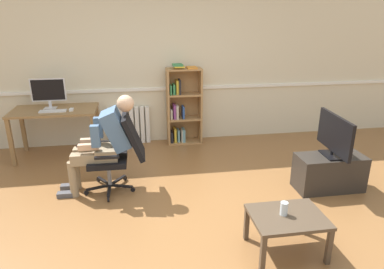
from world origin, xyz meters
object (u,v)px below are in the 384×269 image
radiator (129,125)px  coffee_table (287,220)px  keyboard (53,111)px  bookshelf (182,107)px  imac_monitor (48,91)px  person_seated (104,142)px  computer_mouse (71,110)px  tv_stand (329,172)px  drinking_glass (284,209)px  office_chair (120,151)px  computer_desk (55,116)px  tv_screen (335,135)px

radiator → coffee_table: radiator is taller
keyboard → coffee_table: keyboard is taller
bookshelf → radiator: bookshelf is taller
imac_monitor → person_seated: (0.88, -1.34, -0.37)m
imac_monitor → radiator: 1.39m
keyboard → computer_mouse: size_ratio=3.83×
bookshelf → tv_stand: size_ratio=1.61×
radiator → tv_stand: (2.50, -2.07, -0.09)m
drinking_glass → keyboard: bearing=134.0°
computer_mouse → office_chair: bearing=-57.8°
imac_monitor → coffee_table: 3.91m
keyboard → tv_stand: bearing=-23.2°
tv_stand → drinking_glass: 1.52m
person_seated → coffee_table: (1.73, -1.48, -0.32)m
computer_desk → bookshelf: (1.98, 0.29, -0.03)m
person_seated → tv_screen: person_seated is taller
imac_monitor → person_seated: size_ratio=0.41×
computer_mouse → imac_monitor: bearing=149.7°
office_chair → tv_stand: 2.64m
person_seated → tv_screen: size_ratio=1.55×
computer_desk → tv_screen: tv_screen is taller
imac_monitor → bookshelf: size_ratio=0.37×
bookshelf → tv_screen: bearing=-50.7°
radiator → coffee_table: size_ratio=1.02×
computer_desk → bookshelf: bookshelf is taller
tv_screen → imac_monitor: bearing=67.9°
bookshelf → coffee_table: 3.10m
radiator → office_chair: (-0.09, -1.66, 0.21)m
computer_desk → computer_mouse: 0.32m
computer_mouse → office_chair: size_ratio=0.10×
person_seated → office_chair: bearing=90.0°
computer_desk → radiator: (1.09, 0.39, -0.33)m
computer_desk → tv_screen: (3.59, -1.68, 0.07)m
computer_mouse → tv_stand: 3.71m
radiator → drinking_glass: 3.43m
computer_desk → tv_stand: (3.59, -1.68, -0.42)m
computer_mouse → coffee_table: computer_mouse is taller
radiator → keyboard: bearing=-153.8°
computer_desk → office_chair: office_chair is taller
tv_stand → drinking_glass: size_ratio=6.64×
imac_monitor → computer_mouse: imac_monitor is taller
keyboard → person_seated: 1.39m
drinking_glass → person_seated: bearing=139.2°
computer_mouse → radiator: computer_mouse is taller
keyboard → office_chair: size_ratio=0.39×
drinking_glass → coffee_table: bearing=-26.9°
computer_mouse → drinking_glass: 3.45m
keyboard → radiator: 1.28m
person_seated → tv_stand: person_seated is taller
bookshelf → radiator: size_ratio=1.96×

